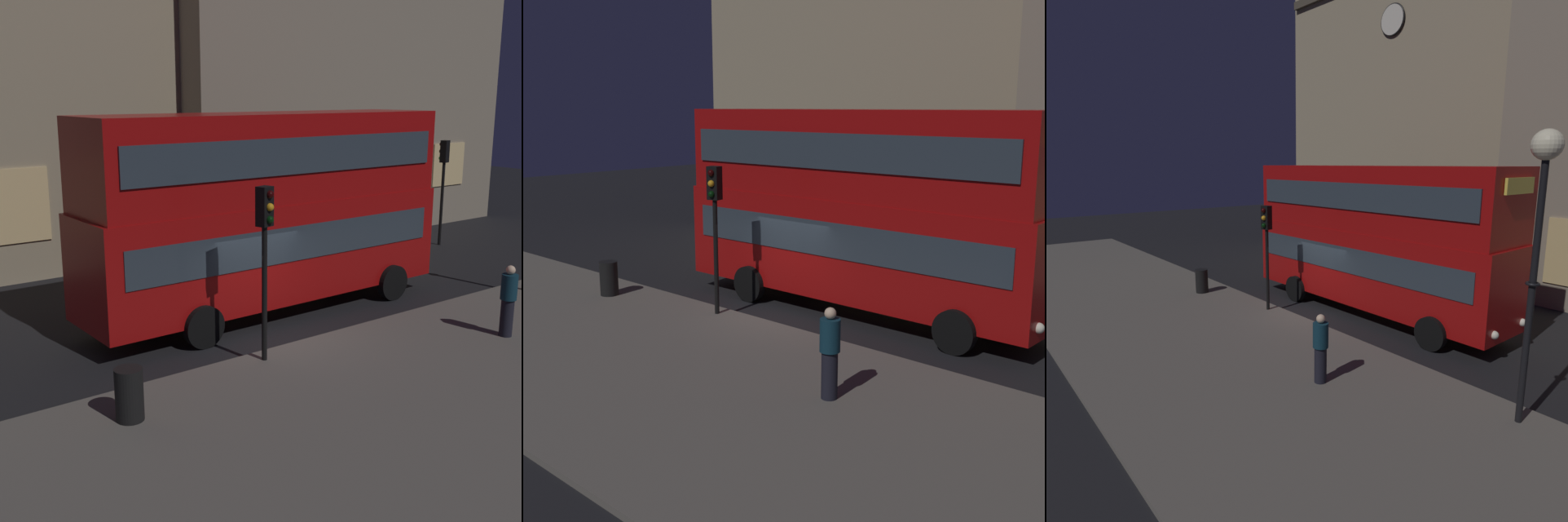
{
  "view_description": "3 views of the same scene",
  "coord_description": "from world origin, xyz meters",
  "views": [
    {
      "loc": [
        -9.79,
        -12.7,
        5.9
      ],
      "look_at": [
        -0.01,
        0.4,
        1.91
      ],
      "focal_mm": 47.48,
      "sensor_mm": 36.0,
      "label": 1
    },
    {
      "loc": [
        12.31,
        -13.16,
        5.49
      ],
      "look_at": [
        -0.8,
        1.07,
        1.22
      ],
      "focal_mm": 48.48,
      "sensor_mm": 36.0,
      "label": 2
    },
    {
      "loc": [
        12.59,
        -10.45,
        5.48
      ],
      "look_at": [
        -0.85,
        0.47,
        1.79
      ],
      "focal_mm": 31.6,
      "sensor_mm": 36.0,
      "label": 3
    }
  ],
  "objects": [
    {
      "name": "ground_plane",
      "position": [
        0.0,
        0.0,
        0.0
      ],
      "size": [
        80.0,
        80.0,
        0.0
      ],
      "primitive_type": "plane",
      "color": "black"
    },
    {
      "name": "litter_bin",
      "position": [
        -4.81,
        -2.06,
        0.61
      ],
      "size": [
        0.52,
        0.52,
        0.99
      ],
      "primitive_type": "cylinder",
      "color": "black",
      "rests_on": "sidewalk_slab"
    },
    {
      "name": "pedestrian",
      "position": [
        4.56,
        -3.5,
        1.02
      ],
      "size": [
        0.39,
        0.39,
        1.77
      ],
      "rotation": [
        0.0,
        0.0,
        3.64
      ],
      "color": "black",
      "rests_on": "sidewalk_slab"
    },
    {
      "name": "sidewalk_slab",
      "position": [
        0.0,
        -4.55,
        0.06
      ],
      "size": [
        44.0,
        7.64,
        0.12
      ],
      "primitive_type": "cube",
      "color": "#5B564F",
      "rests_on": "ground"
    },
    {
      "name": "building_with_clock",
      "position": [
        -3.65,
        12.36,
        8.66
      ],
      "size": [
        17.33,
        7.32,
        17.32
      ],
      "color": "tan",
      "rests_on": "ground"
    },
    {
      "name": "traffic_light_near_kerb",
      "position": [
        -1.11,
        -1.23,
        2.91
      ],
      "size": [
        0.37,
        0.39,
        3.88
      ],
      "rotation": [
        0.0,
        0.0,
        0.24
      ],
      "color": "black",
      "rests_on": "sidewalk_slab"
    },
    {
      "name": "double_decker_bus",
      "position": [
        1.29,
        1.8,
        3.01
      ],
      "size": [
        10.75,
        2.86,
        5.4
      ],
      "rotation": [
        0.0,
        0.0,
        0.01
      ],
      "color": "#9E0C0C",
      "rests_on": "ground"
    }
  ]
}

